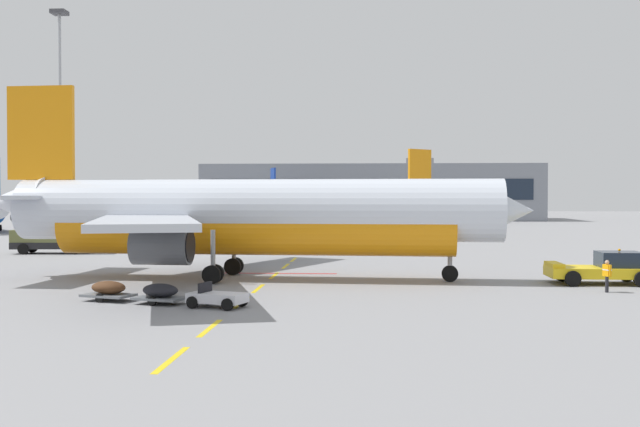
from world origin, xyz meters
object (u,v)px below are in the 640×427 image
Objects in this scene: ground_crew_worker at (607,274)px; apron_light_mast_near at (60,99)px; pushback_tug at (604,269)px; catering_truck at (56,235)px; airliner_far_center at (286,206)px; airliner_foreground at (246,216)px; baggage_train at (161,293)px; airliner_mid_left at (349,206)px.

apron_light_mast_near is (-50.48, 49.41, 16.06)m from ground_crew_worker.
catering_truck is (-42.01, 21.34, 0.74)m from pushback_tug.
airliner_far_center is at bearing 63.95° from apron_light_mast_near.
airliner_foreground is at bearing -85.19° from airliner_far_center.
apron_light_mast_near is at bearing 135.61° from ground_crew_worker.
catering_truck reaches higher than baggage_train.
pushback_tug is at bearing 22.83° from baggage_train.
ground_crew_worker is (20.35, -5.19, -2.97)m from airliner_foreground.
airliner_foreground reaches higher than ground_crew_worker.
pushback_tug is at bearing -72.43° from airliner_far_center.
airliner_mid_left is at bearing 104.86° from ground_crew_worker.
catering_truck is 4.19× the size of ground_crew_worker.
airliner_mid_left is 0.98× the size of airliner_far_center.
baggage_train is at bearing -59.61° from catering_truck.
airliner_mid_left is at bearing -71.44° from airliner_far_center.
apron_light_mast_near reaches higher than airliner_mid_left.
apron_light_mast_near reaches higher than airliner_foreground.
pushback_tug reaches higher than ground_crew_worker.
airliner_mid_left is at bearing 52.49° from catering_truck.
pushback_tug is 25.67m from baggage_train.
airliner_foreground is at bearing -55.73° from apron_light_mast_near.
airliner_mid_left is 38.46m from apron_light_mast_near.
catering_truck is 48.15m from ground_crew_worker.
ground_crew_worker reaches higher than baggage_train.
airliner_foreground reaches higher than airliner_mid_left.
apron_light_mast_near is (-34.96, -9.04, 13.23)m from airliner_mid_left.
catering_truck is 30.16m from apron_light_mast_near.
catering_truck is at bearing -68.50° from apron_light_mast_near.
baggage_train is at bearing -86.99° from airliner_far_center.
pushback_tug is 70.58m from apron_light_mast_near.
airliner_mid_left reaches higher than catering_truck.
catering_truck is 36.30m from baggage_train.
airliner_foreground is 21.64m from pushback_tug.
ground_crew_worker is at bearing -31.67° from catering_truck.
pushback_tug reaches higher than baggage_train.
apron_light_mast_near is at bearing 138.56° from pushback_tug.
baggage_train is at bearing -101.44° from airliner_foreground.
catering_truck is at bearing 148.33° from ground_crew_worker.
apron_light_mast_near reaches higher than airliner_far_center.
airliner_far_center is 101.70m from baggage_train.
airliner_mid_left reaches higher than airliner_far_center.
airliner_mid_left is at bearing 84.81° from airliner_foreground.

